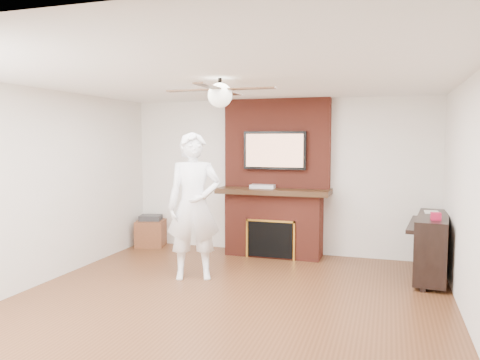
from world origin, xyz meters
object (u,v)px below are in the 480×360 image
(side_table, at_px, (151,232))
(person, at_px, (194,206))
(fireplace, at_px, (275,193))
(piano, at_px, (432,245))

(side_table, bearing_deg, person, -60.22)
(fireplace, bearing_deg, side_table, -178.25)
(fireplace, distance_m, piano, 2.45)
(piano, bearing_deg, person, -156.54)
(person, relative_size, piano, 1.45)
(person, bearing_deg, piano, -5.92)
(fireplace, height_order, piano, fireplace)
(person, height_order, side_table, person)
(person, bearing_deg, side_table, 111.46)
(person, xyz_separation_m, piano, (3.02, 0.91, -0.51))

